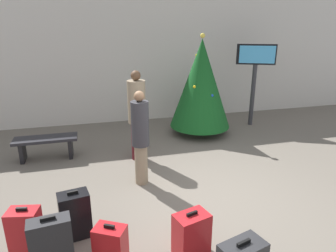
{
  "coord_description": "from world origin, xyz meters",
  "views": [
    {
      "loc": [
        -1.74,
        -3.9,
        2.72
      ],
      "look_at": [
        -0.37,
        1.33,
        0.9
      ],
      "focal_mm": 32.25,
      "sensor_mm": 36.0,
      "label": 1
    }
  ],
  "objects_px": {
    "waiting_bench": "(46,143)",
    "suitcase_0": "(26,234)",
    "flight_info_kiosk": "(255,68)",
    "traveller_1": "(140,136)",
    "suitcase_3": "(52,250)",
    "suitcase_6": "(191,234)",
    "suitcase_7": "(75,215)",
    "holiday_tree": "(201,84)",
    "suitcase_1": "(111,246)",
    "traveller_0": "(137,114)"
  },
  "relations": [
    {
      "from": "suitcase_0",
      "to": "suitcase_6",
      "type": "height_order",
      "value": "suitcase_0"
    },
    {
      "from": "waiting_bench",
      "to": "suitcase_0",
      "type": "distance_m",
      "value": 2.98
    },
    {
      "from": "waiting_bench",
      "to": "traveller_1",
      "type": "relative_size",
      "value": 0.76
    },
    {
      "from": "traveller_1",
      "to": "suitcase_3",
      "type": "bearing_deg",
      "value": -124.46
    },
    {
      "from": "waiting_bench",
      "to": "suitcase_0",
      "type": "bearing_deg",
      "value": -88.14
    },
    {
      "from": "holiday_tree",
      "to": "traveller_0",
      "type": "xyz_separation_m",
      "value": [
        -1.81,
        -1.15,
        -0.33
      ]
    },
    {
      "from": "traveller_1",
      "to": "suitcase_6",
      "type": "bearing_deg",
      "value": -81.48
    },
    {
      "from": "suitcase_6",
      "to": "suitcase_7",
      "type": "height_order",
      "value": "suitcase_7"
    },
    {
      "from": "holiday_tree",
      "to": "waiting_bench",
      "type": "distance_m",
      "value": 3.86
    },
    {
      "from": "suitcase_3",
      "to": "suitcase_6",
      "type": "bearing_deg",
      "value": -0.17
    },
    {
      "from": "suitcase_7",
      "to": "suitcase_1",
      "type": "bearing_deg",
      "value": -56.64
    },
    {
      "from": "waiting_bench",
      "to": "traveller_0",
      "type": "height_order",
      "value": "traveller_0"
    },
    {
      "from": "flight_info_kiosk",
      "to": "waiting_bench",
      "type": "distance_m",
      "value": 5.59
    },
    {
      "from": "waiting_bench",
      "to": "traveller_1",
      "type": "height_order",
      "value": "traveller_1"
    },
    {
      "from": "suitcase_0",
      "to": "suitcase_1",
      "type": "distance_m",
      "value": 1.05
    },
    {
      "from": "suitcase_1",
      "to": "suitcase_0",
      "type": "bearing_deg",
      "value": 158.65
    },
    {
      "from": "suitcase_0",
      "to": "suitcase_7",
      "type": "relative_size",
      "value": 1.01
    },
    {
      "from": "flight_info_kiosk",
      "to": "suitcase_7",
      "type": "xyz_separation_m",
      "value": [
        -4.7,
        -3.75,
        -1.28
      ]
    },
    {
      "from": "flight_info_kiosk",
      "to": "traveller_0",
      "type": "height_order",
      "value": "flight_info_kiosk"
    },
    {
      "from": "suitcase_6",
      "to": "suitcase_7",
      "type": "relative_size",
      "value": 0.87
    },
    {
      "from": "waiting_bench",
      "to": "suitcase_1",
      "type": "relative_size",
      "value": 2.35
    },
    {
      "from": "traveller_1",
      "to": "flight_info_kiosk",
      "type": "bearing_deg",
      "value": 35.25
    },
    {
      "from": "waiting_bench",
      "to": "suitcase_7",
      "type": "xyz_separation_m",
      "value": [
        0.66,
        -2.74,
        -0.03
      ]
    },
    {
      "from": "flight_info_kiosk",
      "to": "traveller_1",
      "type": "xyz_separation_m",
      "value": [
        -3.59,
        -2.54,
        -0.7
      ]
    },
    {
      "from": "suitcase_0",
      "to": "traveller_1",
      "type": "bearing_deg",
      "value": 41.18
    },
    {
      "from": "waiting_bench",
      "to": "traveller_1",
      "type": "xyz_separation_m",
      "value": [
        1.76,
        -1.53,
        0.55
      ]
    },
    {
      "from": "flight_info_kiosk",
      "to": "suitcase_0",
      "type": "xyz_separation_m",
      "value": [
        -5.26,
        -4.0,
        -1.27
      ]
    },
    {
      "from": "holiday_tree",
      "to": "suitcase_6",
      "type": "bearing_deg",
      "value": -111.62
    },
    {
      "from": "suitcase_0",
      "to": "suitcase_7",
      "type": "distance_m",
      "value": 0.61
    },
    {
      "from": "suitcase_0",
      "to": "suitcase_3",
      "type": "distance_m",
      "value": 0.58
    },
    {
      "from": "traveller_0",
      "to": "suitcase_0",
      "type": "bearing_deg",
      "value": -125.32
    },
    {
      "from": "suitcase_6",
      "to": "waiting_bench",
      "type": "bearing_deg",
      "value": 120.75
    },
    {
      "from": "flight_info_kiosk",
      "to": "suitcase_7",
      "type": "height_order",
      "value": "flight_info_kiosk"
    },
    {
      "from": "flight_info_kiosk",
      "to": "traveller_1",
      "type": "bearing_deg",
      "value": -144.75
    },
    {
      "from": "traveller_1",
      "to": "suitcase_1",
      "type": "height_order",
      "value": "traveller_1"
    },
    {
      "from": "suitcase_1",
      "to": "suitcase_6",
      "type": "bearing_deg",
      "value": -4.6
    },
    {
      "from": "waiting_bench",
      "to": "traveller_0",
      "type": "relative_size",
      "value": 0.68
    },
    {
      "from": "traveller_0",
      "to": "suitcase_3",
      "type": "height_order",
      "value": "traveller_0"
    },
    {
      "from": "holiday_tree",
      "to": "flight_info_kiosk",
      "type": "distance_m",
      "value": 1.73
    },
    {
      "from": "suitcase_3",
      "to": "suitcase_7",
      "type": "relative_size",
      "value": 1.19
    },
    {
      "from": "traveller_0",
      "to": "suitcase_0",
      "type": "distance_m",
      "value": 3.14
    },
    {
      "from": "holiday_tree",
      "to": "waiting_bench",
      "type": "relative_size",
      "value": 1.98
    },
    {
      "from": "flight_info_kiosk",
      "to": "suitcase_1",
      "type": "distance_m",
      "value": 6.27
    },
    {
      "from": "holiday_tree",
      "to": "traveller_1",
      "type": "relative_size",
      "value": 1.5
    },
    {
      "from": "flight_info_kiosk",
      "to": "traveller_0",
      "type": "xyz_separation_m",
      "value": [
        -3.48,
        -1.49,
        -0.61
      ]
    },
    {
      "from": "suitcase_3",
      "to": "suitcase_7",
      "type": "height_order",
      "value": "suitcase_3"
    },
    {
      "from": "traveller_1",
      "to": "suitcase_6",
      "type": "distance_m",
      "value": 2.03
    },
    {
      "from": "suitcase_3",
      "to": "suitcase_6",
      "type": "xyz_separation_m",
      "value": [
        1.6,
        -0.0,
        -0.11
      ]
    },
    {
      "from": "flight_info_kiosk",
      "to": "suitcase_1",
      "type": "height_order",
      "value": "flight_info_kiosk"
    },
    {
      "from": "holiday_tree",
      "to": "suitcase_7",
      "type": "height_order",
      "value": "holiday_tree"
    }
  ]
}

